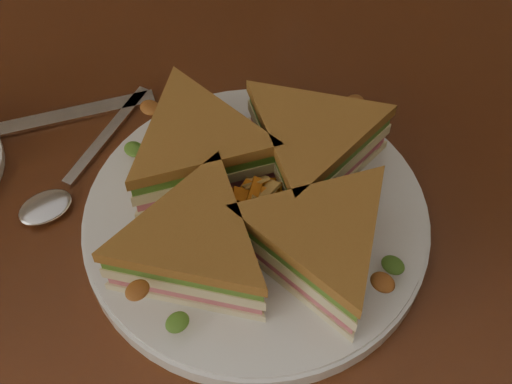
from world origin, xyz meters
TOP-DOWN VIEW (x-y plane):
  - table at (0.00, 0.00)m, footprint 1.20×0.80m
  - plate at (0.03, -0.06)m, footprint 0.29×0.29m
  - sandwich_wedges at (0.03, -0.06)m, footprint 0.31×0.31m
  - crisps_mound at (0.03, -0.06)m, footprint 0.09×0.09m
  - spoon at (-0.09, 0.07)m, footprint 0.17×0.10m
  - knife at (-0.08, 0.16)m, footprint 0.21×0.07m

SIDE VIEW (x-z plane):
  - table at x=0.00m, z-range 0.28..1.03m
  - knife at x=-0.08m, z-range 0.75..0.75m
  - spoon at x=-0.09m, z-range 0.75..0.76m
  - plate at x=0.03m, z-range 0.75..0.77m
  - crisps_mound at x=0.03m, z-range 0.77..0.82m
  - sandwich_wedges at x=0.03m, z-range 0.77..0.82m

